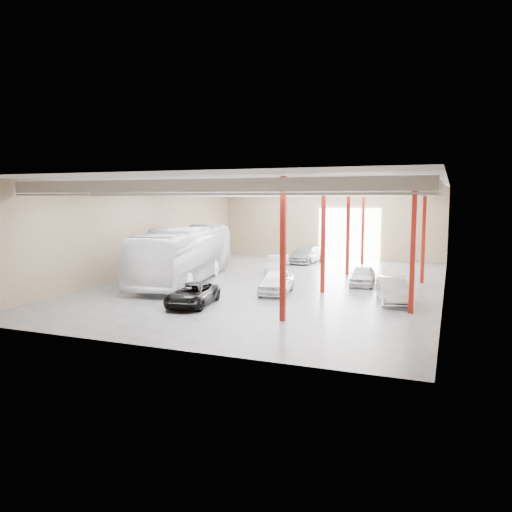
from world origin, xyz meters
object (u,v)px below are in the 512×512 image
Objects in this scene: car_row_b at (278,264)px; car_right_far at (363,275)px; coach_bus at (185,254)px; car_right_near at (393,290)px; black_sedan at (192,295)px; car_row_c at (307,255)px; car_row_a at (276,281)px.

car_row_b is 1.12× the size of car_right_far.
car_right_near is at bearing -19.16° from coach_bus.
coach_bus reaches higher than car_right_near.
black_sedan is at bearing -168.22° from car_right_near.
black_sedan is at bearing -85.25° from car_row_c.
car_row_c is at bearing 74.65° from car_row_b.
car_row_b is at bearing -84.99° from car_row_c.
car_right_far is (6.90, -10.36, -0.07)m from car_row_c.
car_right_near is 1.10× the size of car_right_far.
black_sedan is 1.00× the size of car_row_a.
coach_bus is 8.60m from black_sedan.
car_right_far is (12.26, 2.96, -1.29)m from coach_bus.
car_row_b is at bearing 126.61° from car_right_near.
black_sedan is 20.51m from car_row_c.
car_right_near is 5.80m from car_right_far.
car_row_c is at bearing 57.49° from coach_bus.
car_row_c is at bearing 79.64° from black_sedan.
black_sedan is 11.42m from car_right_near.
car_row_b is at bearing 153.35° from car_right_far.
coach_bus is 2.74× the size of car_row_c.
black_sedan is at bearing -129.90° from car_row_a.
car_right_far is (7.17, -2.86, -0.05)m from car_row_b.
coach_bus is 7.83m from car_row_b.
car_right_near is (9.48, -15.56, -0.02)m from car_row_c.
car_right_far is at bearing 38.54° from car_row_a.
car_right_far is (7.72, 10.13, 0.06)m from black_sedan.
coach_bus is 3.21× the size of car_right_near.
car_row_b is 0.86× the size of car_row_c.
coach_bus reaches higher than car_row_b.
car_right_far is (-2.58, 5.20, -0.04)m from car_right_near.
coach_bus is 8.04m from car_row_a.
car_row_c is 1.17× the size of car_right_near.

